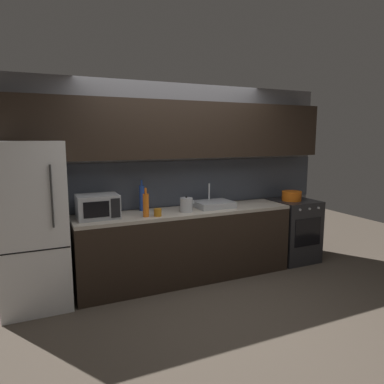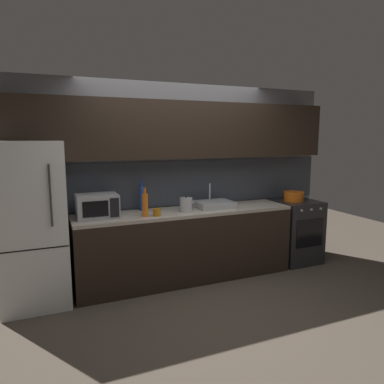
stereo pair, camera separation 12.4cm
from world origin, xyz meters
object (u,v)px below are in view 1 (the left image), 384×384
at_px(kettle, 186,205).
at_px(refrigerator, 33,226).
at_px(cooking_pot, 292,196).
at_px(oven_range, 293,230).
at_px(wine_bottle_blue, 142,198).
at_px(mug_amber, 158,212).
at_px(wine_bottle_orange, 146,205).
at_px(microwave, 98,207).

bearing_deg(kettle, refrigerator, 177.40).
bearing_deg(cooking_pot, oven_range, -1.38).
bearing_deg(cooking_pot, wine_bottle_blue, 174.31).
bearing_deg(wine_bottle_blue, mug_amber, -79.00).
bearing_deg(mug_amber, kettle, 12.13).
xyz_separation_m(wine_bottle_orange, mug_amber, (0.13, -0.03, -0.09)).
xyz_separation_m(oven_range, wine_bottle_blue, (-2.23, 0.22, 0.61)).
xyz_separation_m(refrigerator, kettle, (1.73, -0.08, 0.10)).
height_order(refrigerator, cooking_pot, refrigerator).
relative_size(wine_bottle_orange, mug_amber, 3.76).
distance_m(refrigerator, kettle, 1.74).
bearing_deg(refrigerator, kettle, -2.60).
relative_size(wine_bottle_blue, cooking_pot, 1.37).
xyz_separation_m(oven_range, wine_bottle_orange, (-2.29, -0.14, 0.59)).
xyz_separation_m(refrigerator, microwave, (0.68, 0.02, 0.15)).
bearing_deg(refrigerator, wine_bottle_blue, 9.79).
bearing_deg(cooking_pot, refrigerator, -180.00).
height_order(oven_range, wine_bottle_blue, wine_bottle_blue).
xyz_separation_m(wine_bottle_blue, cooking_pot, (2.17, -0.22, -0.10)).
bearing_deg(microwave, mug_amber, -15.77).
height_order(wine_bottle_orange, wine_bottle_blue, wine_bottle_blue).
distance_m(refrigerator, wine_bottle_orange, 1.22).
relative_size(oven_range, wine_bottle_orange, 2.67).
bearing_deg(wine_bottle_orange, cooking_pot, 3.53).
relative_size(wine_bottle_orange, wine_bottle_blue, 0.87).
xyz_separation_m(kettle, wine_bottle_orange, (-0.54, -0.06, 0.05)).
bearing_deg(refrigerator, cooking_pot, 0.00).
bearing_deg(refrigerator, mug_amber, -7.08).
bearing_deg(wine_bottle_orange, kettle, 6.26).
bearing_deg(oven_range, mug_amber, -175.65).
xyz_separation_m(refrigerator, cooking_pot, (3.43, 0.00, 0.08)).
distance_m(oven_range, microwave, 2.87).
distance_m(refrigerator, wine_bottle_blue, 1.29).
bearing_deg(mug_amber, oven_range, 4.35).
bearing_deg(kettle, wine_bottle_blue, 148.23).
height_order(kettle, mug_amber, kettle).
bearing_deg(mug_amber, refrigerator, 172.92).
xyz_separation_m(wine_bottle_orange, wine_bottle_blue, (0.06, 0.35, 0.02)).
bearing_deg(kettle, oven_range, 2.53).
bearing_deg(refrigerator, microwave, 1.55).
height_order(refrigerator, microwave, refrigerator).
xyz_separation_m(oven_range, kettle, (-1.75, -0.08, 0.54)).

